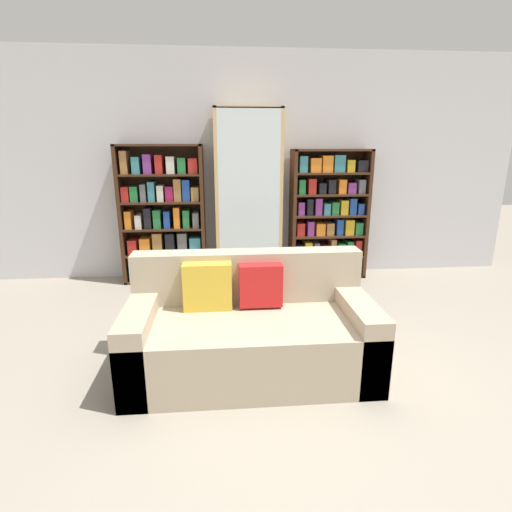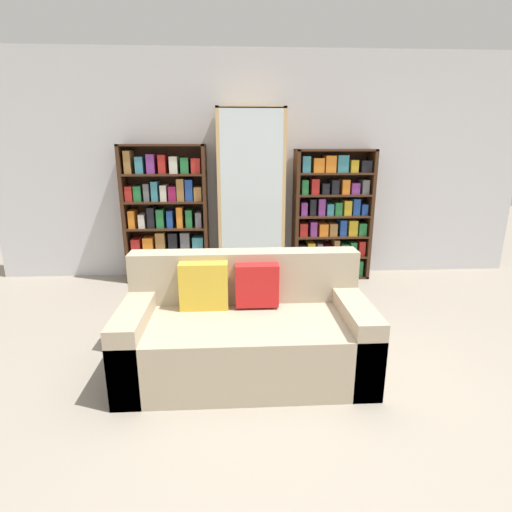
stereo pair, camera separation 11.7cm
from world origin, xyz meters
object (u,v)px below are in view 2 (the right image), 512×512
at_px(bookshelf_left, 167,217).
at_px(wine_bottle, 298,311).
at_px(couch, 246,332).
at_px(display_cabinet, 251,198).
at_px(bookshelf_right, 332,217).

distance_m(bookshelf_left, wine_bottle, 2.09).
bearing_deg(bookshelf_left, couch, -67.35).
xyz_separation_m(bookshelf_left, display_cabinet, (1.02, -0.02, 0.23)).
height_order(couch, bookshelf_right, bookshelf_right).
distance_m(bookshelf_left, bookshelf_right, 2.02).
distance_m(couch, bookshelf_right, 2.45).
bearing_deg(bookshelf_right, display_cabinet, -179.09).
xyz_separation_m(bookshelf_left, bookshelf_right, (2.02, -0.00, -0.02)).
bearing_deg(display_cabinet, wine_bottle, -75.10).
distance_m(bookshelf_right, wine_bottle, 1.67).
height_order(bookshelf_right, wine_bottle, bookshelf_right).
bearing_deg(display_cabinet, bookshelf_right, 0.91).
relative_size(couch, display_cabinet, 0.87).
relative_size(couch, wine_bottle, 4.97).
xyz_separation_m(couch, display_cabinet, (0.14, 2.10, 0.71)).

